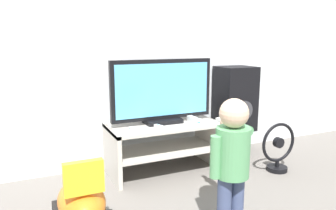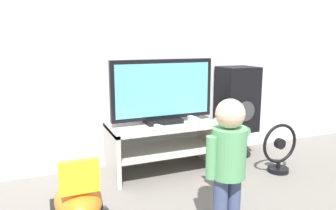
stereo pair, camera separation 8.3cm
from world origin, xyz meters
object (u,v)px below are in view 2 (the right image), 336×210
at_px(remote_secondary, 158,126).
at_px(remote_primary, 129,130).
at_px(ride_on_toy, 78,200).
at_px(game_console, 194,120).
at_px(child, 228,153).
at_px(television, 163,92).
at_px(speaker_tower, 237,101).
at_px(floor_fan, 279,150).

bearing_deg(remote_secondary, remote_primary, -175.75).
bearing_deg(ride_on_toy, remote_secondary, 37.02).
bearing_deg(game_console, ride_on_toy, -152.86).
distance_m(game_console, child, 0.95).
bearing_deg(child, remote_secondary, 97.15).
xyz_separation_m(child, ride_on_toy, (-0.88, 0.35, -0.31)).
distance_m(television, remote_primary, 0.47).
bearing_deg(game_console, child, -104.44).
bearing_deg(television, game_console, -26.89).
height_order(game_console, child, child).
bearing_deg(child, speaker_tower, 53.55).
xyz_separation_m(television, ride_on_toy, (-0.86, -0.70, -0.54)).
relative_size(remote_secondary, child, 0.16).
bearing_deg(speaker_tower, child, -126.45).
relative_size(television, remote_primary, 7.33).
bearing_deg(television, speaker_tower, 6.38).
bearing_deg(television, child, -89.04).
bearing_deg(floor_fan, television, 154.00).
relative_size(game_console, child, 0.22).
distance_m(game_console, speaker_tower, 0.66).
relative_size(remote_secondary, ride_on_toy, 0.27).
height_order(television, child, television).
relative_size(remote_secondary, speaker_tower, 0.14).
height_order(child, ride_on_toy, child).
xyz_separation_m(television, remote_secondary, (-0.10, -0.13, -0.27)).
bearing_deg(remote_primary, child, -67.47).
bearing_deg(child, game_console, 75.56).
distance_m(remote_secondary, speaker_tower, 1.00).
bearing_deg(remote_secondary, child, -82.85).
bearing_deg(television, ride_on_toy, -140.85).
height_order(child, floor_fan, child).
height_order(television, floor_fan, television).
relative_size(game_console, speaker_tower, 0.20).
height_order(remote_secondary, speaker_tower, speaker_tower).
relative_size(television, child, 1.13).
xyz_separation_m(child, speaker_tower, (0.85, 1.15, 0.08)).
relative_size(remote_secondary, floor_fan, 0.29).
height_order(remote_primary, remote_secondary, same).
xyz_separation_m(remote_primary, floor_fan, (1.32, -0.32, -0.25)).
bearing_deg(floor_fan, ride_on_toy, -172.64).
distance_m(remote_secondary, floor_fan, 1.14).
relative_size(television, floor_fan, 2.09).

